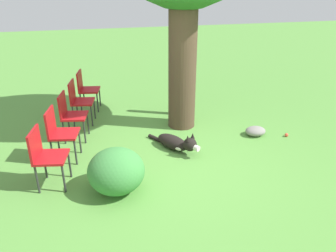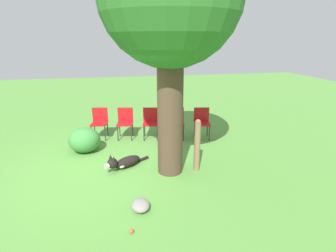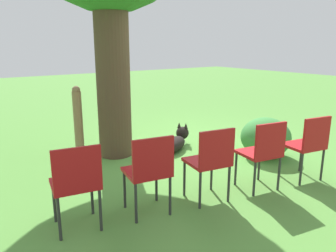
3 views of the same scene
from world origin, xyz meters
The scene contains 11 objects.
ground_plane centered at (0.00, 0.00, 0.00)m, with size 30.00×30.00×0.00m, color #56933D.
dog centered at (0.02, 0.33, 0.13)m, with size 0.72×1.03×0.40m.
fence_post centered at (0.42, 1.89, 0.59)m, with size 0.13×0.13×1.17m.
red_chair_0 centered at (-2.03, -0.26, 0.52)m, with size 0.49×0.51×0.88m.
red_chair_1 centered at (-1.88, 0.46, 0.52)m, with size 0.49×0.51×0.88m.
red_chair_2 centered at (-1.74, 1.19, 0.52)m, with size 0.49×0.51×0.88m.
red_chair_3 centered at (-1.59, 1.91, 0.52)m, with size 0.49×0.51×0.88m.
red_chair_4 centered at (-1.45, 2.63, 0.52)m, with size 0.49×0.51×0.88m.
tennis_ball centered at (2.16, 0.34, 0.03)m, with size 0.07×0.07×0.07m.
garden_rock centered at (1.62, 0.53, 0.09)m, with size 0.39×0.31×0.17m.
low_shrub centered at (-1.09, -0.61, 0.32)m, with size 0.79×0.79×0.63m.
Camera 1 is at (-1.29, -4.50, 2.77)m, focal length 35.00 mm.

